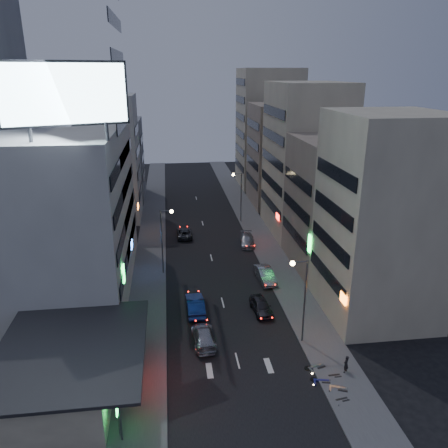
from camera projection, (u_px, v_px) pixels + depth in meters
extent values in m
plane|color=black|center=(246.00, 393.00, 33.55)|extent=(180.00, 180.00, 0.00)
cube|color=#4C4C4F|center=(151.00, 249.00, 60.63)|extent=(4.00, 120.00, 0.12)
cube|color=#4C4C4F|center=(264.00, 243.00, 62.57)|extent=(4.00, 120.00, 0.12)
cube|color=beige|center=(60.00, 372.00, 33.12)|extent=(8.00, 12.00, 3.60)
cube|color=black|center=(71.00, 349.00, 32.60)|extent=(11.00, 13.00, 0.25)
cube|color=black|center=(127.00, 352.00, 33.31)|extent=(0.12, 4.00, 0.90)
cube|color=#FF1E14|center=(128.00, 352.00, 33.32)|extent=(0.04, 3.70, 0.70)
cube|color=beige|center=(60.00, 212.00, 47.22)|extent=(14.00, 24.00, 18.00)
cube|color=beige|center=(382.00, 219.00, 41.88)|extent=(10.00, 11.00, 20.00)
cube|color=gray|center=(340.00, 204.00, 53.37)|extent=(11.00, 12.00, 16.00)
cube|color=beige|center=(305.00, 160.00, 64.48)|extent=(10.00, 14.00, 22.00)
cube|color=beige|center=(103.00, 159.00, 70.46)|extent=(11.00, 10.00, 20.00)
cube|color=gray|center=(111.00, 159.00, 83.40)|extent=(12.00, 10.00, 15.00)
cube|color=gray|center=(282.00, 155.00, 79.24)|extent=(11.00, 12.00, 18.00)
cube|color=beige|center=(268.00, 129.00, 91.41)|extent=(12.00, 12.00, 24.00)
cylinder|color=#595B60|center=(30.00, 133.00, 34.75)|extent=(0.30, 0.30, 1.50)
cylinder|color=#595B60|center=(107.00, 131.00, 35.48)|extent=(0.30, 0.30, 1.50)
cube|color=black|center=(64.00, 94.00, 34.14)|extent=(9.52, 3.75, 5.00)
cube|color=#AFDAEA|center=(65.00, 94.00, 33.96)|extent=(9.04, 3.34, 4.60)
cylinder|color=#595B60|center=(305.00, 302.00, 38.56)|extent=(0.16, 0.16, 8.00)
cylinder|color=#595B60|center=(299.00, 262.00, 37.19)|extent=(1.40, 0.10, 0.10)
sphere|color=#FFD88C|center=(293.00, 263.00, 37.15)|extent=(0.44, 0.44, 0.44)
cylinder|color=#595B60|center=(162.00, 242.00, 52.01)|extent=(0.16, 0.16, 8.00)
cylinder|color=#595B60|center=(166.00, 211.00, 50.80)|extent=(1.40, 0.10, 0.10)
sphere|color=#FFD88C|center=(172.00, 211.00, 50.91)|extent=(0.44, 0.44, 0.44)
cylinder|color=#595B60|center=(241.00, 198.00, 70.38)|extent=(0.16, 0.16, 8.00)
cylinder|color=#595B60|center=(237.00, 174.00, 69.00)|extent=(1.40, 0.10, 0.10)
sphere|color=#FFD88C|center=(233.00, 175.00, 68.96)|extent=(0.44, 0.44, 0.44)
imported|color=#2A292F|center=(261.00, 306.00, 44.54)|extent=(2.04, 4.35, 1.44)
imported|color=#A0A4A8|center=(265.00, 275.00, 51.26)|extent=(2.02, 4.90, 1.58)
imported|color=#2A2B30|center=(184.00, 233.00, 64.85)|extent=(2.18, 4.67, 1.29)
imported|color=#9DA0A5|center=(247.00, 240.00, 61.91)|extent=(2.48, 5.00, 1.40)
imported|color=navy|center=(195.00, 305.00, 44.56)|extent=(1.86, 5.01, 1.64)
imported|color=#A3A5AC|center=(204.00, 336.00, 39.50)|extent=(2.14, 4.89, 1.40)
imported|color=black|center=(346.00, 364.00, 35.45)|extent=(0.66, 0.63, 1.52)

